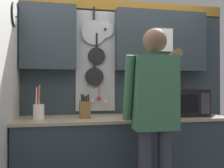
{
  "coord_description": "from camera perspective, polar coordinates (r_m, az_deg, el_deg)",
  "views": [
    {
      "loc": [
        -0.66,
        -2.68,
        1.24
      ],
      "look_at": [
        -0.08,
        0.22,
        1.27
      ],
      "focal_mm": 40.0,
      "sensor_mm": 36.0,
      "label": 1
    }
  ],
  "objects": [
    {
      "name": "utensil_crock",
      "position": [
        2.7,
        -16.44,
        -5.77
      ],
      "size": [
        0.11,
        0.11,
        0.36
      ],
      "color": "white",
      "rests_on": "base_cabinet_counter"
    },
    {
      "name": "person",
      "position": [
        2.25,
        9.65,
        -5.37
      ],
      "size": [
        0.54,
        0.68,
        1.75
      ],
      "color": "#383842",
      "rests_on": "ground_plane"
    },
    {
      "name": "microwave",
      "position": [
        3.01,
        15.83,
        -4.06
      ],
      "size": [
        0.48,
        0.4,
        0.3
      ],
      "color": "black",
      "rests_on": "base_cabinet_counter"
    },
    {
      "name": "back_wall_unit",
      "position": [
        3.07,
        1.66,
        3.53
      ],
      "size": [
        2.85,
        0.22,
        2.3
      ],
      "color": "#2D383D",
      "rests_on": "ground_plane"
    },
    {
      "name": "knife_block",
      "position": [
        2.69,
        -6.25,
        -5.74
      ],
      "size": [
        0.11,
        0.15,
        0.26
      ],
      "color": "brown",
      "rests_on": "base_cabinet_counter"
    },
    {
      "name": "base_cabinet_counter",
      "position": [
        2.87,
        2.54,
        -16.55
      ],
      "size": [
        2.28,
        0.67,
        0.91
      ],
      "color": "#2D383D",
      "rests_on": "ground_plane"
    },
    {
      "name": "side_wall",
      "position": [
        2.36,
        -23.54,
        -2.4
      ],
      "size": [
        0.07,
        1.6,
        2.3
      ],
      "color": "silver",
      "rests_on": "ground_plane"
    }
  ]
}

